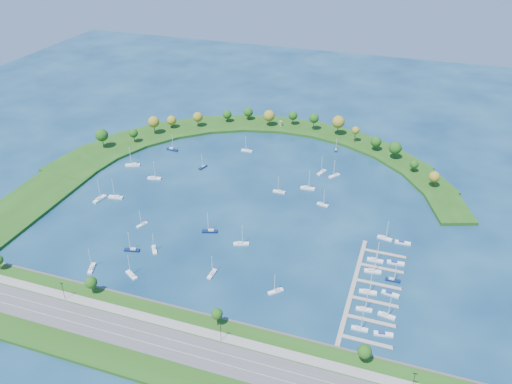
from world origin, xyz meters
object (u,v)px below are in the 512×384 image
(docked_boat_0, at_px, (360,328))
(moored_boat_1, at_px, (323,204))
(harbor_tower, at_px, (281,123))
(moored_boat_15, at_px, (116,197))
(moored_boat_6, at_px, (132,249))
(moored_boat_20, at_px, (132,275))
(docked_boat_4, at_px, (368,292))
(docked_boat_1, at_px, (383,334))
(docked_boat_6, at_px, (373,271))
(docked_boat_8, at_px, (375,260))
(moored_boat_16, at_px, (100,199))
(moored_boat_19, at_px, (203,167))
(moored_boat_2, at_px, (172,149))
(moored_boat_11, at_px, (133,165))
(dock_system, at_px, (368,291))
(moored_boat_5, at_px, (279,191))
(docked_boat_9, at_px, (395,263))
(docked_boat_11, at_px, (403,243))
(moored_boat_13, at_px, (334,175))
(moored_boat_17, at_px, (308,188))
(moored_boat_4, at_px, (210,231))
(moored_boat_9, at_px, (276,291))
(moored_boat_12, at_px, (154,178))
(moored_boat_14, at_px, (142,224))
(moored_boat_8, at_px, (92,268))
(moored_boat_0, at_px, (154,249))
(docked_boat_5, at_px, (390,294))
(docked_boat_10, at_px, (385,238))
(moored_boat_10, at_px, (336,149))
(docked_boat_3, at_px, (387,315))
(moored_boat_3, at_px, (247,150))
(moored_boat_21, at_px, (322,172))
(moored_boat_7, at_px, (241,243))
(moored_boat_18, at_px, (212,273))
(docked_boat_2, at_px, (364,309))
(docked_boat_7, at_px, (393,279))

(docked_boat_0, bearing_deg, moored_boat_1, 109.71)
(harbor_tower, distance_m, moored_boat_15, 154.78)
(moored_boat_6, bearing_deg, moored_boat_20, 107.07)
(docked_boat_4, bearing_deg, docked_boat_1, -73.44)
(docked_boat_6, xyz_separation_m, docked_boat_8, (0.00, 9.54, -0.01))
(moored_boat_16, height_order, moored_boat_19, moored_boat_16)
(moored_boat_6, height_order, moored_boat_20, moored_boat_20)
(moored_boat_2, height_order, moored_boat_11, moored_boat_11)
(dock_system, xyz_separation_m, moored_boat_19, (-128.38, 91.60, 0.53))
(moored_boat_5, bearing_deg, docked_boat_9, 146.92)
(docked_boat_0, bearing_deg, docked_boat_11, 78.46)
(moored_boat_11, relative_size, moored_boat_13, 1.19)
(moored_boat_17, bearing_deg, moored_boat_4, -127.38)
(moored_boat_9, relative_size, moored_boat_12, 0.86)
(moored_boat_14, bearing_deg, docked_boat_0, 96.45)
(moored_boat_8, bearing_deg, moored_boat_0, -62.46)
(moored_boat_1, height_order, docked_boat_8, docked_boat_8)
(moored_boat_13, bearing_deg, docked_boat_5, 62.22)
(docked_boat_10, bearing_deg, docked_boat_4, -83.01)
(moored_boat_10, relative_size, moored_boat_17, 0.70)
(moored_boat_14, distance_m, docked_boat_8, 133.76)
(moored_boat_17, distance_m, moored_boat_20, 130.47)
(docked_boat_1, xyz_separation_m, docked_boat_3, (0.05, 12.01, 0.27))
(moored_boat_3, height_order, moored_boat_8, moored_boat_3)
(moored_boat_3, xyz_separation_m, docked_boat_6, (108.28, -110.71, 0.01))
(moored_boat_17, height_order, docked_boat_10, moored_boat_17)
(moored_boat_4, height_order, docked_boat_9, moored_boat_4)
(dock_system, relative_size, docked_boat_3, 7.00)
(moored_boat_14, distance_m, moored_boat_19, 77.01)
(harbor_tower, bearing_deg, moored_boat_1, -60.98)
(harbor_tower, height_order, moored_boat_17, moored_boat_17)
(harbor_tower, relative_size, moored_boat_16, 0.28)
(docked_boat_1, bearing_deg, docked_boat_3, 81.04)
(moored_boat_4, distance_m, docked_boat_11, 108.40)
(harbor_tower, height_order, moored_boat_6, moored_boat_6)
(dock_system, distance_m, docked_boat_11, 47.56)
(dock_system, bearing_deg, moored_boat_11, 156.07)
(moored_boat_21, height_order, docked_boat_8, moored_boat_21)
(moored_boat_14, xyz_separation_m, docked_boat_6, (133.36, 0.83, 0.06))
(docked_boat_4, relative_size, docked_boat_9, 1.38)
(moored_boat_7, bearing_deg, docked_boat_6, -20.98)
(moored_boat_2, bearing_deg, docked_boat_1, -30.43)
(moored_boat_11, relative_size, moored_boat_18, 1.30)
(moored_boat_16, height_order, docked_boat_1, moored_boat_16)
(docked_boat_4, xyz_separation_m, docked_boat_11, (12.36, 46.92, -0.28))
(moored_boat_16, xyz_separation_m, docked_boat_2, (172.97, -44.73, -0.11))
(docked_boat_7, bearing_deg, moored_boat_8, -165.64)
(moored_boat_11, xyz_separation_m, docked_boat_4, (176.83, -79.42, -0.08))
(dock_system, distance_m, moored_boat_2, 195.39)
(dock_system, height_order, moored_boat_14, moored_boat_14)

